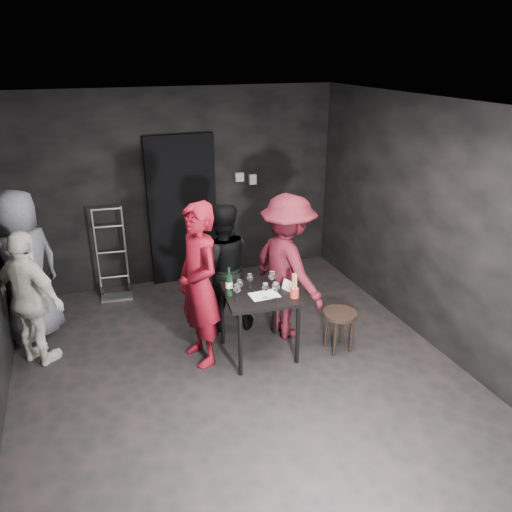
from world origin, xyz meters
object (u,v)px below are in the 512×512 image
object	(u,v)px
tasting_table	(259,301)
server_red	(198,271)
bystander_grey	(21,253)
stool	(340,319)
man_maroon	(288,258)
breadstick_cup	(295,286)
wine_bottle	(229,285)
woman_black	(222,265)
hand_truck	(115,280)
bystander_cream	(31,300)

from	to	relation	value
tasting_table	server_red	size ratio (longest dim) A/B	0.36
bystander_grey	stool	bearing A→B (deg)	117.90
man_maroon	tasting_table	bearing A→B (deg)	108.17
breadstick_cup	wine_bottle	bearing A→B (deg)	155.47
woman_black	stool	bearing A→B (deg)	146.72
man_maroon	wine_bottle	distance (m)	0.81
tasting_table	breadstick_cup	size ratio (longest dim) A/B	2.63
woman_black	server_red	bearing A→B (deg)	63.01
hand_truck	server_red	xyz separation A→B (m)	(0.73, -1.88, 0.82)
hand_truck	tasting_table	bearing A→B (deg)	-49.38
hand_truck	server_red	distance (m)	2.18
bystander_cream	bystander_grey	bearing A→B (deg)	-37.52
bystander_grey	wine_bottle	size ratio (longest dim) A/B	6.67
tasting_table	bystander_grey	xyz separation A→B (m)	(-2.35, 1.27, 0.39)
server_red	man_maroon	size ratio (longest dim) A/B	1.09
man_maroon	wine_bottle	world-z (taller)	man_maroon
hand_truck	bystander_cream	size ratio (longest dim) A/B	0.83
server_red	breadstick_cup	world-z (taller)	server_red
woman_black	bystander_cream	distance (m)	2.08
hand_truck	server_red	world-z (taller)	server_red
breadstick_cup	bystander_grey	bearing A→B (deg)	150.60
wine_bottle	breadstick_cup	world-z (taller)	wine_bottle
wine_bottle	breadstick_cup	size ratio (longest dim) A/B	1.10
stool	wine_bottle	xyz separation A→B (m)	(-1.18, 0.29, 0.49)
hand_truck	tasting_table	distance (m)	2.44
stool	bystander_grey	bearing A→B (deg)	154.84
woman_black	man_maroon	xyz separation A→B (m)	(0.65, -0.41, 0.16)
stool	server_red	bearing A→B (deg)	166.77
stool	breadstick_cup	distance (m)	0.74
hand_truck	stool	xyz separation A→B (m)	(2.22, -2.23, 0.16)
woman_black	bystander_grey	bearing A→B (deg)	-6.20
wine_bottle	stool	bearing A→B (deg)	-14.08
server_red	bystander_cream	size ratio (longest dim) A/B	1.40
bystander_cream	wine_bottle	bearing A→B (deg)	-151.88
woman_black	wine_bottle	world-z (taller)	woman_black
hand_truck	wine_bottle	xyz separation A→B (m)	(1.04, -1.93, 0.65)
hand_truck	wine_bottle	distance (m)	2.29
bystander_grey	breadstick_cup	world-z (taller)	bystander_grey
wine_bottle	tasting_table	bearing A→B (deg)	-10.24
bystander_cream	man_maroon	bearing A→B (deg)	-142.30
bystander_grey	wine_bottle	bearing A→B (deg)	112.26
server_red	bystander_cream	world-z (taller)	server_red
tasting_table	breadstick_cup	xyz separation A→B (m)	(0.31, -0.23, 0.23)
man_maroon	server_red	bearing A→B (deg)	85.13
wine_bottle	breadstick_cup	distance (m)	0.68
hand_truck	breadstick_cup	size ratio (longest dim) A/B	4.37
woman_black	bystander_grey	distance (m)	2.24
breadstick_cup	tasting_table	bearing A→B (deg)	143.79
server_red	bystander_grey	bearing A→B (deg)	-136.43
bystander_cream	stool	bearing A→B (deg)	-150.65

